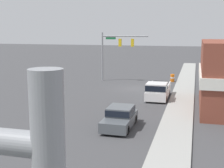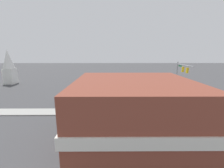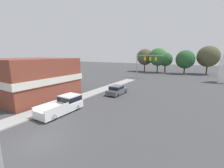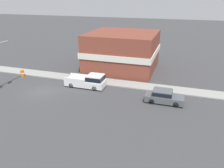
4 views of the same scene
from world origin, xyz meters
name	(u,v)px [view 2 (image 2 of 4)]	position (x,y,z in m)	size (l,w,h in m)	color
ground_plane	(162,100)	(0.00, 0.00, 0.00)	(200.00, 200.00, 0.00)	#424244
sidewalk_curb	(175,112)	(-5.70, 0.00, 0.07)	(2.40, 60.00, 0.14)	#9E9E99
near_signal_assembly	(181,72)	(3.70, -4.84, 4.78)	(6.45, 0.49, 6.68)	gray
car_lead	(77,99)	(-1.75, 15.25, 0.80)	(1.91, 4.38, 1.53)	black
pickup_truck_parked	(137,101)	(-3.26, 5.14, 0.91)	(2.07, 5.45, 1.84)	black
construction_barrel	(210,104)	(-3.90, -6.21, 0.53)	(0.56, 0.56, 1.04)	orange
corner_brick_building	(133,111)	(-12.70, 7.24, 3.04)	(10.90, 11.17, 6.07)	brown
church_steeple	(9,66)	(15.06, 37.51, 4.96)	(2.91, 2.91, 9.49)	white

